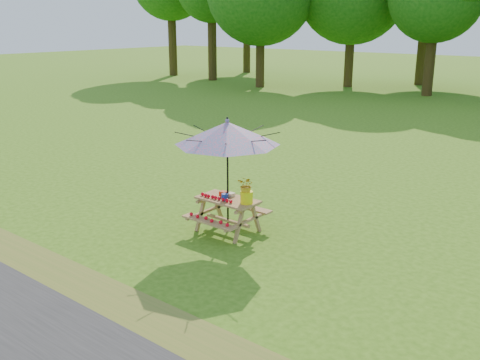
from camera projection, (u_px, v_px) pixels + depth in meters
The scene contains 7 objects.
ground at pixel (234, 246), 9.73m from camera, with size 120.00×120.00×0.00m, color #386914.
drygrass_strip at pixel (110, 308), 7.63m from camera, with size 120.00×1.20×0.01m, color olive.
picnic_table at pixel (228, 215), 10.34m from camera, with size 1.20×1.32×0.67m.
patio_umbrella at pixel (227, 133), 9.88m from camera, with size 2.20×2.20×2.25m.
produce_bins at pixel (226, 195), 10.27m from camera, with size 0.32×0.38×0.13m.
tomatoes_row at pixel (216, 198), 10.19m from camera, with size 0.77×0.13×0.07m, color red, non-canonical shape.
flower_bucket at pixel (247, 189), 9.91m from camera, with size 0.35×0.31×0.53m.
Camera 1 is at (5.70, -6.94, 3.94)m, focal length 40.00 mm.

